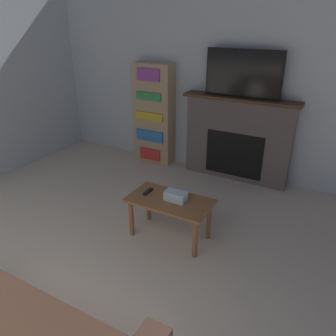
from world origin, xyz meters
TOP-DOWN VIEW (x-y plane):
  - wall_back at (0.00, 4.58)m, footprint 6.41×0.06m
  - fireplace at (0.36, 4.44)m, footprint 1.58×0.28m
  - tv at (0.36, 4.42)m, footprint 1.01×0.03m
  - coffee_table at (0.22, 2.72)m, footprint 0.86×0.47m
  - tissue_box at (0.28, 2.73)m, footprint 0.22×0.12m
  - remote_control at (-0.06, 2.74)m, footprint 0.04×0.15m
  - bookshelf at (-0.99, 4.42)m, footprint 0.63×0.29m

SIDE VIEW (x-z plane):
  - coffee_table at x=0.22m, z-range 0.15..0.61m
  - remote_control at x=-0.06m, z-range 0.45..0.48m
  - tissue_box at x=0.28m, z-range 0.45..0.55m
  - fireplace at x=0.36m, z-range 0.00..1.19m
  - bookshelf at x=-0.99m, z-range 0.00..1.55m
  - wall_back at x=0.00m, z-range 0.00..2.70m
  - tv at x=0.36m, z-range 1.19..1.80m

